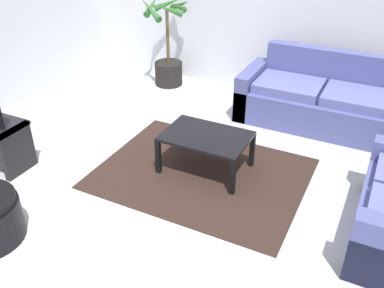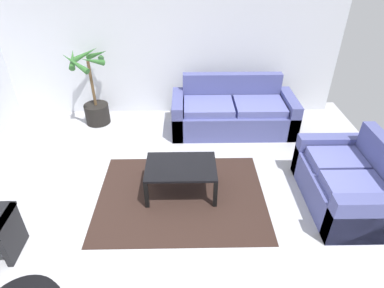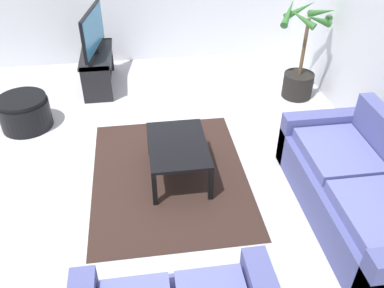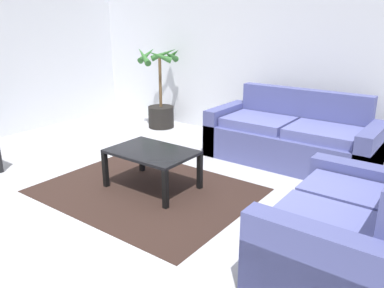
{
  "view_description": "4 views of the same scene",
  "coord_description": "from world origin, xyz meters",
  "px_view_note": "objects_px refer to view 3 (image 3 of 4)",
  "views": [
    {
      "loc": [
        1.8,
        -2.95,
        2.66
      ],
      "look_at": [
        0.12,
        0.4,
        0.42
      ],
      "focal_mm": 39.67,
      "sensor_mm": 36.0,
      "label": 1
    },
    {
      "loc": [
        0.27,
        -2.68,
        2.93
      ],
      "look_at": [
        0.33,
        0.89,
        0.59
      ],
      "focal_mm": 30.11,
      "sensor_mm": 36.0,
      "label": 2
    },
    {
      "loc": [
        3.7,
        0.27,
        2.99
      ],
      "look_at": [
        0.34,
        0.75,
        0.52
      ],
      "focal_mm": 38.28,
      "sensor_mm": 36.0,
      "label": 3
    },
    {
      "loc": [
        2.84,
        -2.24,
        1.78
      ],
      "look_at": [
        0.56,
        0.84,
        0.52
      ],
      "focal_mm": 35.91,
      "sensor_mm": 36.0,
      "label": 4
    }
  ],
  "objects_px": {
    "couch_main": "(361,194)",
    "coffee_table": "(178,148)",
    "tv": "(93,31)",
    "potted_palm": "(301,66)",
    "tv_stand": "(98,64)",
    "ottoman": "(25,112)"
  },
  "relations": [
    {
      "from": "couch_main",
      "to": "coffee_table",
      "type": "xyz_separation_m",
      "value": [
        -0.89,
        -1.67,
        0.07
      ]
    },
    {
      "from": "tv",
      "to": "potted_palm",
      "type": "height_order",
      "value": "potted_palm"
    },
    {
      "from": "tv_stand",
      "to": "potted_palm",
      "type": "height_order",
      "value": "potted_palm"
    },
    {
      "from": "tv_stand",
      "to": "ottoman",
      "type": "distance_m",
      "value": 1.38
    },
    {
      "from": "tv",
      "to": "coffee_table",
      "type": "relative_size",
      "value": 1.15
    },
    {
      "from": "tv",
      "to": "potted_palm",
      "type": "xyz_separation_m",
      "value": [
        0.75,
        2.88,
        -0.38
      ]
    },
    {
      "from": "potted_palm",
      "to": "tv",
      "type": "bearing_deg",
      "value": -104.55
    },
    {
      "from": "tv",
      "to": "tv_stand",
      "type": "bearing_deg",
      "value": -100.42
    },
    {
      "from": "coffee_table",
      "to": "ottoman",
      "type": "xyz_separation_m",
      "value": [
        -1.27,
        -1.85,
        -0.16
      ]
    },
    {
      "from": "tv_stand",
      "to": "tv",
      "type": "distance_m",
      "value": 0.52
    },
    {
      "from": "tv_stand",
      "to": "ottoman",
      "type": "height_order",
      "value": "tv_stand"
    },
    {
      "from": "couch_main",
      "to": "coffee_table",
      "type": "bearing_deg",
      "value": -117.97
    },
    {
      "from": "coffee_table",
      "to": "tv",
      "type": "bearing_deg",
      "value": -157.61
    },
    {
      "from": "ottoman",
      "to": "tv_stand",
      "type": "bearing_deg",
      "value": 138.95
    },
    {
      "from": "couch_main",
      "to": "tv",
      "type": "xyz_separation_m",
      "value": [
        -3.19,
        -2.62,
        0.57
      ]
    },
    {
      "from": "tv_stand",
      "to": "potted_palm",
      "type": "distance_m",
      "value": 2.98
    },
    {
      "from": "tv",
      "to": "ottoman",
      "type": "height_order",
      "value": "tv"
    },
    {
      "from": "tv",
      "to": "couch_main",
      "type": "bearing_deg",
      "value": 39.38
    },
    {
      "from": "couch_main",
      "to": "ottoman",
      "type": "relative_size",
      "value": 3.25
    },
    {
      "from": "coffee_table",
      "to": "potted_palm",
      "type": "distance_m",
      "value": 2.48
    },
    {
      "from": "potted_palm",
      "to": "couch_main",
      "type": "bearing_deg",
      "value": -6.23
    },
    {
      "from": "potted_palm",
      "to": "ottoman",
      "type": "xyz_separation_m",
      "value": [
        0.29,
        -3.79,
        -0.27
      ]
    }
  ]
}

